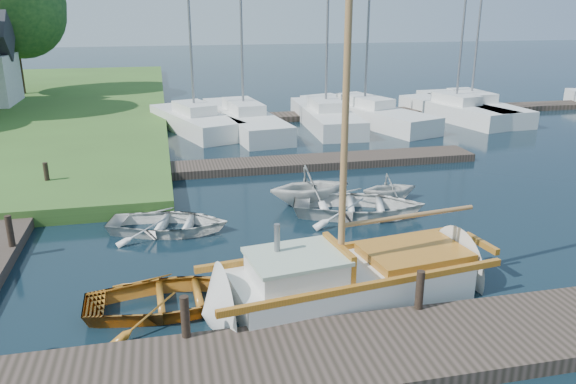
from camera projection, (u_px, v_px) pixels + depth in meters
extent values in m
plane|color=black|center=(288.00, 233.00, 15.43)|extent=(160.00, 160.00, 0.00)
cube|color=#2E281F|center=(363.00, 354.00, 9.83)|extent=(18.00, 2.20, 0.30)
cube|color=#2E281F|center=(301.00, 163.00, 21.82)|extent=(14.00, 1.60, 0.30)
cube|color=#2E281F|center=(396.00, 112.00, 32.29)|extent=(30.00, 1.60, 0.30)
cylinder|color=black|center=(185.00, 317.00, 9.96)|extent=(0.16, 0.16, 0.80)
cylinder|color=black|center=(420.00, 290.00, 10.89)|extent=(0.16, 0.16, 0.80)
cylinder|color=black|center=(10.00, 231.00, 13.75)|extent=(0.16, 0.16, 0.80)
cylinder|color=black|center=(47.00, 174.00, 18.38)|extent=(0.16, 0.16, 0.80)
cube|color=silver|center=(348.00, 287.00, 11.98)|extent=(5.22, 2.66, 0.90)
cone|color=silver|center=(467.00, 266.00, 12.99)|extent=(1.55, 2.12, 1.96)
cone|color=silver|center=(213.00, 312.00, 11.00)|extent=(1.26, 2.08, 1.96)
cube|color=#8E5919|center=(330.00, 249.00, 12.65)|extent=(6.16, 0.96, 0.14)
cube|color=#8E5919|center=(370.00, 286.00, 10.98)|extent=(6.16, 0.96, 0.14)
cube|color=#8E5919|center=(482.00, 243.00, 12.94)|extent=(0.27, 1.11, 0.14)
cube|color=silver|center=(296.00, 268.00, 11.37)|extent=(1.97, 1.63, 0.44)
cube|color=#AAC0A7|center=(296.00, 257.00, 11.29)|extent=(2.09, 1.74, 0.08)
cube|color=#8E5919|center=(339.00, 257.00, 11.66)|extent=(0.31, 1.40, 0.60)
cylinder|color=slate|center=(277.00, 238.00, 11.35)|extent=(0.12, 0.12, 0.60)
cube|color=#8E5919|center=(415.00, 253.00, 12.33)|extent=(2.38, 1.78, 0.20)
cylinder|color=olive|center=(347.00, 66.00, 10.45)|extent=(0.14, 0.14, 8.40)
cylinder|color=olive|center=(409.00, 216.00, 11.98)|extent=(3.18, 0.53, 0.10)
imported|color=#8E5919|center=(171.00, 293.00, 11.49)|extent=(3.53, 2.58, 0.71)
imported|color=silver|center=(168.00, 220.00, 15.45)|extent=(3.76, 3.07, 0.68)
imported|color=silver|center=(310.00, 183.00, 17.52)|extent=(2.78, 2.46, 1.36)
imported|color=silver|center=(359.00, 202.00, 16.66)|extent=(4.51, 3.75, 0.81)
imported|color=silver|center=(390.00, 185.00, 18.01)|extent=(1.88, 1.64, 0.96)
cube|color=silver|center=(195.00, 122.00, 28.01)|extent=(4.40, 7.51, 0.90)
cube|color=silver|center=(194.00, 108.00, 27.79)|extent=(2.13, 2.83, 0.50)
cylinder|color=slate|center=(189.00, 17.00, 26.43)|extent=(0.12, 0.12, 9.12)
cube|color=silver|center=(244.00, 120.00, 28.55)|extent=(3.39, 9.69, 0.90)
cube|color=silver|center=(243.00, 106.00, 28.33)|extent=(1.81, 3.47, 0.50)
cylinder|color=slate|center=(241.00, 7.00, 26.84)|extent=(0.12, 0.12, 10.03)
cube|color=silver|center=(326.00, 117.00, 29.19)|extent=(2.54, 8.10, 0.90)
cube|color=silver|center=(326.00, 104.00, 28.97)|extent=(1.52, 2.86, 0.50)
cylinder|color=slate|center=(328.00, 0.00, 27.37)|extent=(0.12, 0.12, 10.65)
cube|color=silver|center=(364.00, 114.00, 30.14)|extent=(5.09, 9.71, 0.90)
cube|color=silver|center=(365.00, 101.00, 29.92)|extent=(2.38, 3.60, 0.50)
cylinder|color=slate|center=(369.00, 2.00, 28.36)|extent=(0.12, 0.12, 10.46)
cube|color=silver|center=(455.00, 111.00, 30.89)|extent=(3.79, 7.68, 0.90)
cube|color=silver|center=(456.00, 99.00, 30.67)|extent=(1.94, 2.83, 0.50)
cylinder|color=slate|center=(465.00, 7.00, 29.17)|extent=(0.12, 0.12, 10.03)
cube|color=silver|center=(470.00, 108.00, 31.94)|extent=(2.75, 8.76, 0.90)
cube|color=silver|center=(472.00, 95.00, 31.72)|extent=(1.59, 3.11, 0.50)
cylinder|color=slate|center=(480.00, 12.00, 30.30)|extent=(0.12, 0.12, 9.54)
cylinder|color=#332114|center=(19.00, 65.00, 36.27)|extent=(0.36, 0.36, 3.67)
sphere|color=#17421A|center=(10.00, 4.00, 35.09)|extent=(6.73, 6.73, 6.73)
sphere|color=#17421A|center=(19.00, 12.00, 35.07)|extent=(5.71, 5.71, 5.71)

